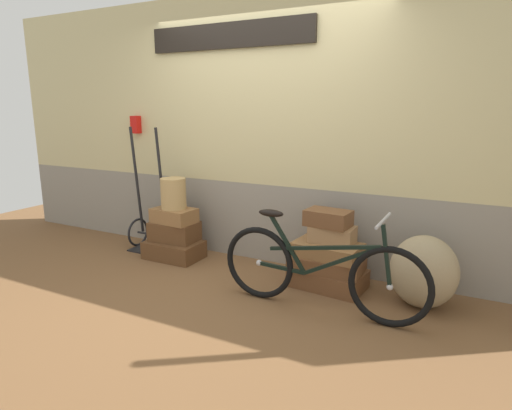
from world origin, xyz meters
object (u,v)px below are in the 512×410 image
object	(u,v)px
suitcase_2	(174,215)
suitcase_7	(328,218)
suitcase_1	(174,231)
suitcase_6	(332,234)
suitcase_0	(174,250)
suitcase_4	(327,263)
suitcase_5	(328,250)
burlap_sack	(424,272)
bicycle	(319,271)
wicker_basket	(173,194)
luggage_trolley	(150,224)
suitcase_3	(328,278)

from	to	relation	value
suitcase_2	suitcase_7	xyz separation A→B (m)	(1.71, 0.02, 0.17)
suitcase_1	suitcase_6	size ratio (longest dim) A/B	1.26
suitcase_0	suitcase_4	size ratio (longest dim) A/B	0.92
suitcase_0	suitcase_5	world-z (taller)	suitcase_5
suitcase_0	burlap_sack	xyz separation A→B (m)	(2.54, -0.01, 0.21)
suitcase_2	suitcase_4	bearing A→B (deg)	3.66
suitcase_0	bicycle	bearing A→B (deg)	-14.98
suitcase_2	wicker_basket	world-z (taller)	wicker_basket
suitcase_2	luggage_trolley	size ratio (longest dim) A/B	0.32
suitcase_4	luggage_trolley	xyz separation A→B (m)	(-2.15, 0.12, 0.07)
suitcase_5	burlap_sack	bearing A→B (deg)	3.38
suitcase_7	suitcase_5	bearing A→B (deg)	-57.97
suitcase_5	wicker_basket	xyz separation A→B (m)	(-1.72, 0.01, 0.36)
suitcase_2	suitcase_3	bearing A→B (deg)	4.07
suitcase_7	wicker_basket	bearing A→B (deg)	-173.88
suitcase_5	wicker_basket	bearing A→B (deg)	-175.42
luggage_trolley	burlap_sack	xyz separation A→B (m)	(2.98, -0.14, 0.00)
suitcase_2	suitcase_6	xyz separation A→B (m)	(1.75, 0.03, 0.02)
suitcase_6	suitcase_7	size ratio (longest dim) A/B	1.00
suitcase_2	burlap_sack	distance (m)	2.55
suitcase_4	bicycle	xyz separation A→B (m)	(0.09, -0.48, 0.11)
suitcase_3	burlap_sack	distance (m)	0.84
suitcase_2	burlap_sack	world-z (taller)	burlap_sack
suitcase_4	suitcase_2	bearing A→B (deg)	178.74
suitcase_3	suitcase_5	xyz separation A→B (m)	(-0.01, -0.01, 0.27)
wicker_basket	luggage_trolley	world-z (taller)	luggage_trolley
suitcase_5	luggage_trolley	bearing A→B (deg)	-178.15
suitcase_4	suitcase_6	distance (m)	0.27
suitcase_4	wicker_basket	bearing A→B (deg)	178.77
wicker_basket	luggage_trolley	bearing A→B (deg)	166.35
suitcase_0	suitcase_6	xyz separation A→B (m)	(1.75, 0.05, 0.40)
luggage_trolley	wicker_basket	bearing A→B (deg)	-13.65
suitcase_7	bicycle	distance (m)	0.61
suitcase_4	burlap_sack	distance (m)	0.83
suitcase_5	wicker_basket	distance (m)	1.76
bicycle	suitcase_6	bearing A→B (deg)	96.82
suitcase_1	burlap_sack	size ratio (longest dim) A/B	0.82
burlap_sack	wicker_basket	bearing A→B (deg)	179.28
suitcase_3	wicker_basket	xyz separation A→B (m)	(-1.73, 0.00, 0.63)
suitcase_3	suitcase_6	size ratio (longest dim) A/B	1.66
wicker_basket	burlap_sack	world-z (taller)	wicker_basket
suitcase_0	suitcase_7	distance (m)	1.79
suitcase_0	suitcase_3	bearing A→B (deg)	0.37
suitcase_3	suitcase_2	bearing A→B (deg)	-174.36
suitcase_1	suitcase_3	distance (m)	1.76
suitcase_7	wicker_basket	xyz separation A→B (m)	(-1.70, -0.02, 0.07)
luggage_trolley	bicycle	bearing A→B (deg)	-14.97
suitcase_0	suitcase_5	xyz separation A→B (m)	(1.72, 0.02, 0.26)
luggage_trolley	suitcase_7	bearing A→B (deg)	-2.31
suitcase_3	suitcase_7	distance (m)	0.56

